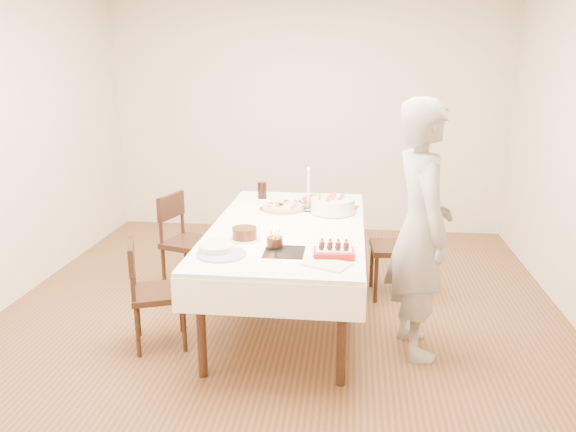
# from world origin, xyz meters

# --- Properties ---
(floor) EXTENTS (5.00, 5.00, 0.00)m
(floor) POSITION_xyz_m (0.00, 0.00, 0.00)
(floor) COLOR #4F331B
(floor) RESTS_ON ground
(wall_back) EXTENTS (4.50, 0.04, 2.70)m
(wall_back) POSITION_xyz_m (0.00, 2.50, 1.35)
(wall_back) COLOR beige
(wall_back) RESTS_ON floor
(wall_front) EXTENTS (4.50, 0.04, 2.70)m
(wall_front) POSITION_xyz_m (0.00, -2.50, 1.35)
(wall_front) COLOR beige
(wall_front) RESTS_ON floor
(dining_table) EXTENTS (1.40, 2.26, 0.75)m
(dining_table) POSITION_xyz_m (0.06, 0.08, 0.38)
(dining_table) COLOR white
(dining_table) RESTS_ON floor
(chair_right_savory) EXTENTS (0.47, 0.47, 0.85)m
(chair_right_savory) POSITION_xyz_m (0.92, 0.59, 0.43)
(chair_right_savory) COLOR #321910
(chair_right_savory) RESTS_ON floor
(chair_left_savory) EXTENTS (0.54, 0.54, 0.85)m
(chair_left_savory) POSITION_xyz_m (-0.85, 0.53, 0.42)
(chair_left_savory) COLOR #321910
(chair_left_savory) RESTS_ON floor
(chair_left_dessert) EXTENTS (0.51, 0.51, 0.78)m
(chair_left_dessert) POSITION_xyz_m (-0.78, -0.47, 0.39)
(chair_left_dessert) COLOR #321910
(chair_left_dessert) RESTS_ON floor
(person) EXTENTS (0.54, 0.71, 1.74)m
(person) POSITION_xyz_m (1.00, -0.33, 0.87)
(person) COLOR #A09C97
(person) RESTS_ON floor
(pizza_white) EXTENTS (0.46, 0.46, 0.04)m
(pizza_white) POSITION_xyz_m (-0.03, 0.52, 0.77)
(pizza_white) COLOR beige
(pizza_white) RESTS_ON dining_table
(pizza_pepperoni) EXTENTS (0.57, 0.57, 0.04)m
(pizza_pepperoni) POSITION_xyz_m (0.30, 0.78, 0.77)
(pizza_pepperoni) COLOR red
(pizza_pepperoni) RESTS_ON dining_table
(red_placemat) EXTENTS (0.28, 0.28, 0.01)m
(red_placemat) POSITION_xyz_m (0.47, 0.62, 0.75)
(red_placemat) COLOR #B21E1E
(red_placemat) RESTS_ON dining_table
(pasta_bowl) EXTENTS (0.45, 0.45, 0.12)m
(pasta_bowl) POSITION_xyz_m (0.39, 0.47, 0.82)
(pasta_bowl) COLOR white
(pasta_bowl) RESTS_ON dining_table
(taper_candle) EXTENTS (0.11, 0.11, 0.38)m
(taper_candle) POSITION_xyz_m (0.18, 0.50, 0.94)
(taper_candle) COLOR white
(taper_candle) RESTS_ON dining_table
(shaker_pair) EXTENTS (0.08, 0.08, 0.09)m
(shaker_pair) POSITION_xyz_m (0.07, 0.48, 0.79)
(shaker_pair) COLOR white
(shaker_pair) RESTS_ON dining_table
(cola_glass) EXTENTS (0.10, 0.10, 0.15)m
(cola_glass) POSITION_xyz_m (-0.27, 0.90, 0.83)
(cola_glass) COLOR black
(cola_glass) RESTS_ON dining_table
(layer_cake) EXTENTS (0.28, 0.28, 0.09)m
(layer_cake) POSITION_xyz_m (-0.20, -0.31, 0.80)
(layer_cake) COLOR #361F0D
(layer_cake) RESTS_ON dining_table
(cake_board) EXTENTS (0.27, 0.27, 0.01)m
(cake_board) POSITION_xyz_m (0.11, -0.54, 0.75)
(cake_board) COLOR black
(cake_board) RESTS_ON dining_table
(birthday_cake) EXTENTS (0.13, 0.13, 0.13)m
(birthday_cake) POSITION_xyz_m (0.04, -0.45, 0.83)
(birthday_cake) COLOR #351C0E
(birthday_cake) RESTS_ON dining_table
(strawberry_box) EXTENTS (0.27, 0.19, 0.07)m
(strawberry_box) POSITION_xyz_m (0.44, -0.58, 0.78)
(strawberry_box) COLOR #A31612
(strawberry_box) RESTS_ON dining_table
(box_lid) EXTENTS (0.33, 0.29, 0.02)m
(box_lid) POSITION_xyz_m (0.39, -0.74, 0.75)
(box_lid) COLOR beige
(box_lid) RESTS_ON dining_table
(plate_stack) EXTENTS (0.25, 0.25, 0.05)m
(plate_stack) POSITION_xyz_m (-0.34, -0.57, 0.77)
(plate_stack) COLOR white
(plate_stack) RESTS_ON dining_table
(china_plate) EXTENTS (0.42, 0.42, 0.01)m
(china_plate) POSITION_xyz_m (-0.28, -0.64, 0.76)
(china_plate) COLOR white
(china_plate) RESTS_ON dining_table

